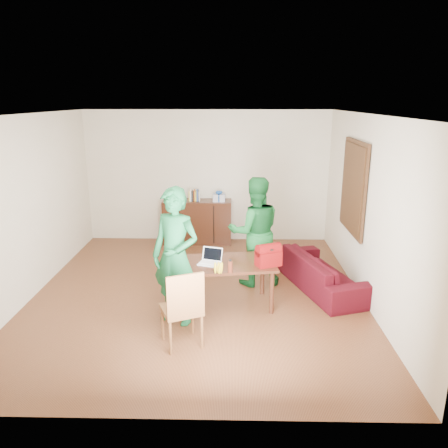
{
  "coord_description": "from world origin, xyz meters",
  "views": [
    {
      "loc": [
        0.55,
        -6.18,
        2.91
      ],
      "look_at": [
        0.41,
        -0.18,
        1.18
      ],
      "focal_mm": 35.0,
      "sensor_mm": 36.0,
      "label": 1
    }
  ],
  "objects_px": {
    "person_near": "(175,257)",
    "laptop": "(209,261)",
    "bottle": "(230,266)",
    "red_bag": "(268,257)",
    "sofa": "(322,272)",
    "table": "(224,267)",
    "chair": "(182,323)",
    "person_far": "(255,232)"
  },
  "relations": [
    {
      "from": "table",
      "to": "person_far",
      "type": "height_order",
      "value": "person_far"
    },
    {
      "from": "laptop",
      "to": "person_near",
      "type": "bearing_deg",
      "value": -120.65
    },
    {
      "from": "table",
      "to": "person_near",
      "type": "relative_size",
      "value": 0.83
    },
    {
      "from": "table",
      "to": "person_far",
      "type": "bearing_deg",
      "value": 51.83
    },
    {
      "from": "bottle",
      "to": "person_near",
      "type": "bearing_deg",
      "value": -172.78
    },
    {
      "from": "person_far",
      "to": "table",
      "type": "bearing_deg",
      "value": 51.1
    },
    {
      "from": "red_bag",
      "to": "sofa",
      "type": "bearing_deg",
      "value": 16.55
    },
    {
      "from": "bottle",
      "to": "person_far",
      "type": "bearing_deg",
      "value": 72.25
    },
    {
      "from": "bottle",
      "to": "red_bag",
      "type": "bearing_deg",
      "value": 26.36
    },
    {
      "from": "table",
      "to": "laptop",
      "type": "bearing_deg",
      "value": -167.18
    },
    {
      "from": "person_near",
      "to": "chair",
      "type": "bearing_deg",
      "value": -52.5
    },
    {
      "from": "person_far",
      "to": "red_bag",
      "type": "distance_m",
      "value": 0.94
    },
    {
      "from": "sofa",
      "to": "table",
      "type": "bearing_deg",
      "value": 94.73
    },
    {
      "from": "sofa",
      "to": "red_bag",
      "type": "bearing_deg",
      "value": 111.29
    },
    {
      "from": "chair",
      "to": "red_bag",
      "type": "xyz_separation_m",
      "value": [
        1.1,
        0.96,
        0.51
      ]
    },
    {
      "from": "person_far",
      "to": "red_bag",
      "type": "relative_size",
      "value": 5.21
    },
    {
      "from": "table",
      "to": "sofa",
      "type": "distance_m",
      "value": 1.7
    },
    {
      "from": "table",
      "to": "person_near",
      "type": "xyz_separation_m",
      "value": [
        -0.62,
        -0.46,
        0.33
      ]
    },
    {
      "from": "person_near",
      "to": "sofa",
      "type": "bearing_deg",
      "value": 51.45
    },
    {
      "from": "laptop",
      "to": "red_bag",
      "type": "relative_size",
      "value": 1.01
    },
    {
      "from": "bottle",
      "to": "red_bag",
      "type": "distance_m",
      "value": 0.59
    },
    {
      "from": "chair",
      "to": "bottle",
      "type": "xyz_separation_m",
      "value": [
        0.58,
        0.7,
        0.47
      ]
    },
    {
      "from": "bottle",
      "to": "sofa",
      "type": "relative_size",
      "value": 0.1
    },
    {
      "from": "laptop",
      "to": "red_bag",
      "type": "bearing_deg",
      "value": 15.47
    },
    {
      "from": "table",
      "to": "bottle",
      "type": "relative_size",
      "value": 8.54
    },
    {
      "from": "person_near",
      "to": "laptop",
      "type": "height_order",
      "value": "person_near"
    },
    {
      "from": "red_bag",
      "to": "person_near",
      "type": "bearing_deg",
      "value": 173.0
    },
    {
      "from": "person_far",
      "to": "chair",
      "type": "bearing_deg",
      "value": 54.31
    },
    {
      "from": "laptop",
      "to": "bottle",
      "type": "distance_m",
      "value": 0.42
    },
    {
      "from": "bottle",
      "to": "red_bag",
      "type": "height_order",
      "value": "red_bag"
    },
    {
      "from": "person_near",
      "to": "red_bag",
      "type": "distance_m",
      "value": 1.3
    },
    {
      "from": "person_near",
      "to": "person_far",
      "type": "height_order",
      "value": "person_near"
    },
    {
      "from": "laptop",
      "to": "sofa",
      "type": "bearing_deg",
      "value": 39.89
    },
    {
      "from": "person_far",
      "to": "laptop",
      "type": "height_order",
      "value": "person_far"
    },
    {
      "from": "red_bag",
      "to": "table",
      "type": "bearing_deg",
      "value": 147.79
    },
    {
      "from": "laptop",
      "to": "sofa",
      "type": "distance_m",
      "value": 1.93
    },
    {
      "from": "table",
      "to": "bottle",
      "type": "xyz_separation_m",
      "value": [
        0.1,
        -0.36,
        0.17
      ]
    },
    {
      "from": "laptop",
      "to": "red_bag",
      "type": "distance_m",
      "value": 0.83
    },
    {
      "from": "person_far",
      "to": "bottle",
      "type": "bearing_deg",
      "value": 63.46
    },
    {
      "from": "person_far",
      "to": "sofa",
      "type": "relative_size",
      "value": 0.94
    },
    {
      "from": "table",
      "to": "sofa",
      "type": "height_order",
      "value": "table"
    },
    {
      "from": "person_far",
      "to": "sofa",
      "type": "height_order",
      "value": "person_far"
    }
  ]
}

